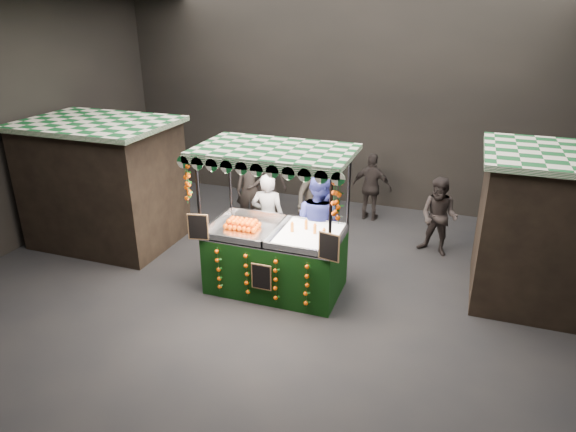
% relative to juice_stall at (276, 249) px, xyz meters
% --- Properties ---
extents(ground, '(12.00, 12.00, 0.00)m').
position_rel_juice_stall_xyz_m(ground, '(0.29, -0.24, -0.80)').
color(ground, black).
rests_on(ground, ground).
extents(market_hall, '(12.10, 10.10, 5.05)m').
position_rel_juice_stall_xyz_m(market_hall, '(0.29, -0.24, 2.58)').
color(market_hall, black).
rests_on(market_hall, ground).
extents(neighbour_stall_left, '(3.00, 2.20, 2.60)m').
position_rel_juice_stall_xyz_m(neighbour_stall_left, '(-4.11, 0.76, 0.51)').
color(neighbour_stall_left, black).
rests_on(neighbour_stall_left, ground).
extents(neighbour_stall_right, '(3.00, 2.20, 2.60)m').
position_rel_juice_stall_xyz_m(neighbour_stall_right, '(4.69, 1.26, 0.51)').
color(neighbour_stall_right, black).
rests_on(neighbour_stall_right, ground).
extents(juice_stall, '(2.68, 1.58, 2.60)m').
position_rel_juice_stall_xyz_m(juice_stall, '(0.00, 0.00, 0.00)').
color(juice_stall, black).
rests_on(juice_stall, ground).
extents(vendor_grey, '(0.71, 0.52, 1.79)m').
position_rel_juice_stall_xyz_m(vendor_grey, '(-0.57, 1.07, 0.09)').
color(vendor_grey, gray).
rests_on(vendor_grey, ground).
extents(vendor_blue, '(1.19, 1.09, 2.00)m').
position_rel_juice_stall_xyz_m(vendor_blue, '(0.54, 0.85, 0.20)').
color(vendor_blue, navy).
rests_on(vendor_blue, ground).
extents(shopper_0, '(0.72, 0.57, 1.74)m').
position_rel_juice_stall_xyz_m(shopper_0, '(-1.58, 2.54, 0.07)').
color(shopper_0, '#2B2623').
rests_on(shopper_0, ground).
extents(shopper_1, '(0.94, 0.83, 1.62)m').
position_rel_juice_stall_xyz_m(shopper_1, '(2.57, 2.44, 0.01)').
color(shopper_1, '#2B2422').
rests_on(shopper_1, ground).
extents(shopper_2, '(0.98, 0.49, 1.61)m').
position_rel_juice_stall_xyz_m(shopper_2, '(0.96, 3.80, 0.00)').
color(shopper_2, black).
rests_on(shopper_2, ground).
extents(shopper_3, '(1.08, 1.35, 1.82)m').
position_rel_juice_stall_xyz_m(shopper_3, '(-0.10, 2.71, 0.11)').
color(shopper_3, '#2E2925').
rests_on(shopper_3, ground).
extents(shopper_4, '(0.94, 0.62, 1.90)m').
position_rel_juice_stall_xyz_m(shopper_4, '(-1.50, 3.34, 0.15)').
color(shopper_4, black).
rests_on(shopper_4, ground).
extents(shopper_5, '(1.33, 1.30, 1.52)m').
position_rel_juice_stall_xyz_m(shopper_5, '(4.00, 1.92, -0.04)').
color(shopper_5, '#292321').
rests_on(shopper_5, ground).
extents(shopper_6, '(0.43, 0.61, 1.61)m').
position_rel_juice_stall_xyz_m(shopper_6, '(-0.52, 3.69, 0.00)').
color(shopper_6, '#282421').
rests_on(shopper_6, ground).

